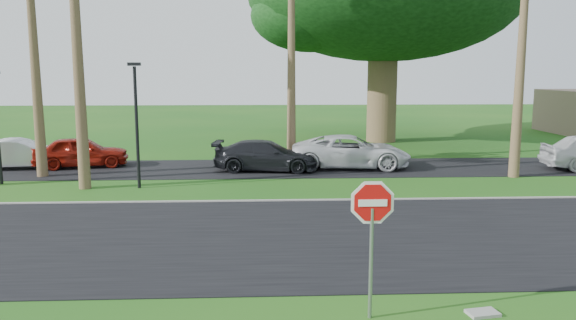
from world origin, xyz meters
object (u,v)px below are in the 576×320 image
(car_silver, at_px, (20,154))
(car_red, at_px, (81,152))
(stop_sign_near, at_px, (372,221))
(car_dark, at_px, (266,156))
(car_minivan, at_px, (351,152))

(car_silver, bearing_deg, car_red, -91.90)
(stop_sign_near, distance_m, car_red, 19.11)
(stop_sign_near, relative_size, car_silver, 0.65)
(car_silver, relative_size, car_dark, 0.88)
(car_red, xyz_separation_m, car_minivan, (12.18, -0.76, 0.04))
(car_dark, relative_size, car_minivan, 0.86)
(car_silver, xyz_separation_m, car_minivan, (14.79, -0.53, 0.07))
(car_dark, bearing_deg, car_red, 86.97)
(stop_sign_near, xyz_separation_m, car_dark, (-1.72, 14.89, -1.11))
(car_silver, height_order, car_red, car_red)
(car_minivan, bearing_deg, car_red, 92.10)
(car_red, bearing_deg, car_dark, -111.65)
(car_silver, bearing_deg, car_dark, -102.63)
(stop_sign_near, height_order, car_minivan, stop_sign_near)
(car_minivan, bearing_deg, car_dark, 103.66)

